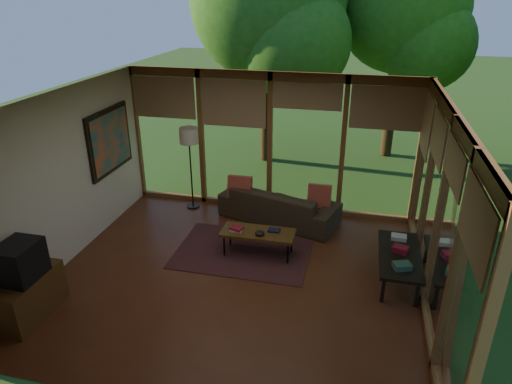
% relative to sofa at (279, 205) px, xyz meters
% --- Properties ---
extents(floor, '(5.50, 5.50, 0.00)m').
position_rel_sofa_xyz_m(floor, '(-0.29, -2.00, -0.32)').
color(floor, brown).
rests_on(floor, ground).
extents(ceiling, '(5.50, 5.50, 0.00)m').
position_rel_sofa_xyz_m(ceiling, '(-0.29, -2.00, 2.38)').
color(ceiling, silver).
rests_on(ceiling, ground).
extents(wall_left, '(0.04, 5.00, 2.70)m').
position_rel_sofa_xyz_m(wall_left, '(-3.04, -2.00, 1.03)').
color(wall_left, silver).
rests_on(wall_left, ground).
extents(wall_front, '(5.50, 0.04, 2.70)m').
position_rel_sofa_xyz_m(wall_front, '(-0.29, -4.50, 1.03)').
color(wall_front, silver).
rests_on(wall_front, ground).
extents(window_wall_back, '(5.50, 0.12, 2.70)m').
position_rel_sofa_xyz_m(window_wall_back, '(-0.29, 0.50, 1.03)').
color(window_wall_back, brown).
rests_on(window_wall_back, ground).
extents(window_wall_right, '(0.12, 5.00, 2.70)m').
position_rel_sofa_xyz_m(window_wall_right, '(2.46, -2.00, 1.03)').
color(window_wall_right, brown).
rests_on(window_wall_right, ground).
extents(tree_nw, '(3.58, 3.58, 5.56)m').
position_rel_sofa_xyz_m(tree_nw, '(-0.95, 3.35, 3.44)').
color(tree_nw, '#352613').
rests_on(tree_nw, ground).
extents(tree_ne, '(3.08, 3.08, 5.19)m').
position_rel_sofa_xyz_m(tree_ne, '(2.08, 4.45, 3.32)').
color(tree_ne, '#352613').
rests_on(tree_ne, ground).
extents(rug, '(2.21, 1.57, 0.01)m').
position_rel_sofa_xyz_m(rug, '(-0.37, -1.28, -0.32)').
color(rug, maroon).
rests_on(rug, floor).
extents(sofa, '(2.37, 1.44, 0.65)m').
position_rel_sofa_xyz_m(sofa, '(0.00, 0.00, 0.00)').
color(sofa, '#392C1C').
rests_on(sofa, floor).
extents(pillow_left, '(0.45, 0.24, 0.47)m').
position_rel_sofa_xyz_m(pillow_left, '(-0.75, -0.05, 0.28)').
color(pillow_left, maroon).
rests_on(pillow_left, sofa).
extents(pillow_right, '(0.42, 0.22, 0.44)m').
position_rel_sofa_xyz_m(pillow_right, '(0.75, -0.05, 0.27)').
color(pillow_right, maroon).
rests_on(pillow_right, sofa).
extents(ct_book_lower, '(0.22, 0.18, 0.03)m').
position_rel_sofa_xyz_m(ct_book_lower, '(-0.46, -1.34, 0.12)').
color(ct_book_lower, beige).
rests_on(ct_book_lower, coffee_table).
extents(ct_book_upper, '(0.23, 0.20, 0.03)m').
position_rel_sofa_xyz_m(ct_book_upper, '(-0.46, -1.34, 0.15)').
color(ct_book_upper, maroon).
rests_on(ct_book_upper, coffee_table).
extents(ct_book_side, '(0.19, 0.15, 0.03)m').
position_rel_sofa_xyz_m(ct_book_side, '(0.14, -1.21, 0.12)').
color(ct_book_side, black).
rests_on(ct_book_side, coffee_table).
extents(ct_bowl, '(0.16, 0.16, 0.07)m').
position_rel_sofa_xyz_m(ct_bowl, '(-0.06, -1.39, 0.14)').
color(ct_bowl, black).
rests_on(ct_bowl, coffee_table).
extents(media_cabinet, '(0.50, 1.00, 0.60)m').
position_rel_sofa_xyz_m(media_cabinet, '(-2.76, -3.50, -0.02)').
color(media_cabinet, '#573617').
rests_on(media_cabinet, floor).
extents(television, '(0.45, 0.55, 0.50)m').
position_rel_sofa_xyz_m(television, '(-2.74, -3.50, 0.53)').
color(television, black).
rests_on(television, media_cabinet).
extents(console_book_a, '(0.28, 0.24, 0.09)m').
position_rel_sofa_xyz_m(console_book_a, '(2.11, -1.92, 0.18)').
color(console_book_a, '#2D503F').
rests_on(console_book_a, side_console).
extents(console_book_b, '(0.25, 0.22, 0.10)m').
position_rel_sofa_xyz_m(console_book_b, '(2.11, -1.47, 0.18)').
color(console_book_b, maroon).
rests_on(console_book_b, side_console).
extents(console_book_c, '(0.24, 0.19, 0.06)m').
position_rel_sofa_xyz_m(console_book_c, '(2.11, -1.07, 0.16)').
color(console_book_c, beige).
rests_on(console_book_c, side_console).
extents(floor_lamp, '(0.36, 0.36, 1.65)m').
position_rel_sofa_xyz_m(floor_lamp, '(-1.80, 0.17, 1.08)').
color(floor_lamp, black).
rests_on(floor_lamp, floor).
extents(coffee_table, '(1.20, 0.50, 0.43)m').
position_rel_sofa_xyz_m(coffee_table, '(-0.11, -1.29, 0.07)').
color(coffee_table, '#573617').
rests_on(coffee_table, floor).
extents(side_console, '(0.60, 1.40, 0.46)m').
position_rel_sofa_xyz_m(side_console, '(2.11, -1.52, 0.09)').
color(side_console, black).
rests_on(side_console, floor).
extents(wall_painting, '(0.06, 1.35, 1.15)m').
position_rel_sofa_xyz_m(wall_painting, '(-3.01, -0.60, 1.23)').
color(wall_painting, black).
rests_on(wall_painting, wall_left).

